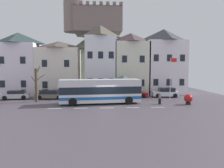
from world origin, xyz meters
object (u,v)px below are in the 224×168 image
object	(u,v)px
townhouse_02	(100,60)
townhouse_00	(19,64)
townhouse_01	(59,68)
transit_bus	(100,91)
townhouse_04	(163,61)
public_bench	(124,93)
parked_car_00	(166,92)
parked_car_03	(50,94)
hilltop_castle	(98,55)
pedestrian_00	(129,95)
townhouse_03	(131,64)
bare_tree_00	(36,85)
parked_car_01	(16,95)
parked_car_02	(132,93)
pedestrian_01	(160,98)
bus_shelter	(123,79)
harbour_buoy	(188,99)
flagpole	(171,75)

from	to	relation	value
townhouse_02	townhouse_00	bearing A→B (deg)	179.88
townhouse_01	transit_bus	distance (m)	12.93
townhouse_04	public_bench	bearing A→B (deg)	-152.80
parked_car_00	parked_car_03	bearing A→B (deg)	7.83
hilltop_castle	pedestrian_00	world-z (taller)	hilltop_castle
parked_car_03	townhouse_03	bearing A→B (deg)	26.27
bare_tree_00	pedestrian_00	bearing A→B (deg)	-1.26
townhouse_03	pedestrian_00	distance (m)	9.63
parked_car_01	parked_car_02	world-z (taller)	parked_car_02
pedestrian_01	bus_shelter	bearing A→B (deg)	128.46
townhouse_03	parked_car_03	world-z (taller)	townhouse_03
parked_car_03	bare_tree_00	world-z (taller)	bare_tree_00
pedestrian_01	bare_tree_00	bearing A→B (deg)	169.81
parked_car_01	transit_bus	bearing A→B (deg)	151.94
hilltop_castle	public_bench	distance (m)	27.39
pedestrian_00	harbour_buoy	size ratio (longest dim) A/B	1.26
townhouse_02	hilltop_castle	xyz separation A→B (m)	(-0.47, 22.57, 1.94)
townhouse_01	transit_bus	world-z (taller)	townhouse_01
parked_car_02	pedestrian_01	xyz separation A→B (m)	(2.52, -6.39, 0.11)
pedestrian_00	hilltop_castle	bearing A→B (deg)	97.77
flagpole	harbour_buoy	size ratio (longest dim) A/B	4.61
townhouse_03	flagpole	bearing A→B (deg)	-50.51
townhouse_02	parked_car_02	xyz separation A→B (m)	(4.85, -4.65, -5.26)
bus_shelter	public_bench	size ratio (longest dim) A/B	2.33
townhouse_03	parked_car_02	xyz separation A→B (m)	(-0.45, -4.67, -4.60)
townhouse_00	townhouse_04	bearing A→B (deg)	0.82
townhouse_00	bare_tree_00	distance (m)	10.06
townhouse_03	townhouse_01	bearing A→B (deg)	178.05
transit_bus	parked_car_02	size ratio (longest dim) A/B	2.32
parked_car_02	pedestrian_00	xyz separation A→B (m)	(-1.09, -3.77, 0.24)
public_bench	townhouse_01	bearing A→B (deg)	160.35
parked_car_03	bare_tree_00	distance (m)	3.45
townhouse_00	flagpole	distance (m)	25.12
townhouse_01	bare_tree_00	size ratio (longest dim) A/B	1.87
bus_shelter	parked_car_03	xyz separation A→B (m)	(-10.77, 0.45, -2.22)
townhouse_03	parked_car_03	distance (m)	14.66
harbour_buoy	transit_bus	bearing A→B (deg)	172.63
parked_car_00	parked_car_01	distance (m)	22.73
pedestrian_01	harbour_buoy	distance (m)	3.57
townhouse_02	public_bench	bearing A→B (deg)	-42.52
townhouse_01	parked_car_03	distance (m)	7.04
transit_bus	parked_car_00	xyz separation A→B (m)	(10.36, 5.48, -0.87)
parked_car_00	parked_car_02	distance (m)	5.34
townhouse_00	bus_shelter	xyz separation A→B (m)	(17.09, -5.89, -2.35)
parked_car_00	harbour_buoy	xyz separation A→B (m)	(0.72, -6.91, 0.02)
bus_shelter	parked_car_00	xyz separation A→B (m)	(6.95, 1.30, -2.17)
bare_tree_00	hilltop_castle	bearing A→B (deg)	74.91
bus_shelter	parked_car_01	world-z (taller)	bus_shelter
townhouse_04	parked_car_02	distance (m)	9.57
townhouse_04	transit_bus	size ratio (longest dim) A/B	1.08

